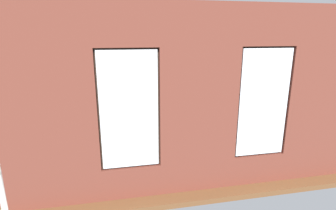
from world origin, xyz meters
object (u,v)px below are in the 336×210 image
(couch_left, at_px, (258,122))
(potted_plant_mid_room_small, at_px, (192,115))
(potted_plant_corner_near_left, at_px, (234,94))
(remote_gray, at_px, (148,124))
(tv_flatscreen, at_px, (51,121))
(potted_plant_near_tv, at_px, (69,134))
(table_plant_small, at_px, (140,124))
(potted_plant_between_couches, at_px, (227,143))
(media_console, at_px, (53,144))
(potted_plant_by_left_couch, at_px, (226,111))
(couch_by_window, at_px, (160,159))
(potted_plant_foreground_right, at_px, (77,106))
(coffee_table, at_px, (155,127))
(candle_jar, at_px, (155,123))
(remote_black, at_px, (159,126))
(papasan_chair, at_px, (158,107))
(cup_ceramic, at_px, (167,121))

(couch_left, relative_size, potted_plant_mid_room_small, 2.90)
(couch_left, height_order, potted_plant_corner_near_left, potted_plant_corner_near_left)
(remote_gray, relative_size, tv_flatscreen, 0.18)
(remote_gray, relative_size, potted_plant_near_tv, 0.11)
(table_plant_small, bearing_deg, potted_plant_between_couches, 138.40)
(media_console, height_order, potted_plant_by_left_couch, media_console)
(couch_by_window, bearing_deg, potted_plant_by_left_couch, -132.37)
(potted_plant_corner_near_left, bearing_deg, potted_plant_mid_room_small, 30.47)
(media_console, bearing_deg, potted_plant_corner_near_left, -158.91)
(couch_by_window, xyz_separation_m, remote_gray, (0.03, -1.81, 0.12))
(couch_left, bearing_deg, tv_flatscreen, -87.19)
(potted_plant_foreground_right, bearing_deg, media_console, 81.88)
(media_console, bearing_deg, table_plant_small, -176.27)
(couch_by_window, relative_size, coffee_table, 1.51)
(remote_gray, bearing_deg, table_plant_small, -61.99)
(candle_jar, xyz_separation_m, table_plant_small, (0.40, 0.13, 0.06))
(tv_flatscreen, distance_m, potted_plant_foreground_right, 2.13)
(remote_black, distance_m, tv_flatscreen, 2.60)
(potted_plant_between_couches, bearing_deg, potted_plant_mid_room_small, -89.12)
(couch_by_window, bearing_deg, potted_plant_foreground_right, -60.18)
(media_console, relative_size, papasan_chair, 1.06)
(remote_black, height_order, potted_plant_corner_near_left, potted_plant_corner_near_left)
(potted_plant_by_left_couch, bearing_deg, cup_ceramic, 26.99)
(potted_plant_near_tv, distance_m, potted_plant_by_left_couch, 5.18)
(potted_plant_corner_near_left, bearing_deg, potted_plant_by_left_couch, 48.79)
(candle_jar, distance_m, potted_plant_near_tv, 2.33)
(potted_plant_near_tv, xyz_separation_m, potted_plant_foreground_right, (0.26, -3.13, -0.26))
(candle_jar, height_order, remote_gray, candle_jar)
(couch_left, height_order, remote_black, couch_left)
(remote_gray, relative_size, potted_plant_foreground_right, 0.18)
(media_console, distance_m, potted_plant_by_left_couch, 5.27)
(couch_left, distance_m, remote_black, 2.87)
(coffee_table, relative_size, potted_plant_between_couches, 1.58)
(cup_ceramic, xyz_separation_m, media_console, (2.84, 0.41, -0.24))
(tv_flatscreen, height_order, potted_plant_by_left_couch, tv_flatscreen)
(remote_gray, bearing_deg, candle_jar, 40.15)
(cup_ceramic, distance_m, media_console, 2.88)
(remote_gray, height_order, potted_plant_foreground_right, potted_plant_foreground_right)
(couch_left, bearing_deg, coffee_table, -90.41)
(candle_jar, xyz_separation_m, potted_plant_between_couches, (-1.31, 1.65, 0.03))
(potted_plant_between_couches, bearing_deg, table_plant_small, -41.60)
(cup_ceramic, relative_size, papasan_chair, 0.10)
(remote_gray, bearing_deg, couch_by_window, -16.40)
(couch_by_window, relative_size, potted_plant_near_tv, 1.32)
(media_console, bearing_deg, remote_gray, -170.87)
(remote_gray, height_order, potted_plant_between_couches, potted_plant_between_couches)
(potted_plant_near_tv, relative_size, potted_plant_between_couches, 1.80)
(couch_by_window, height_order, remote_gray, couch_by_window)
(table_plant_small, bearing_deg, media_console, 3.73)
(couch_by_window, relative_size, cup_ceramic, 19.11)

